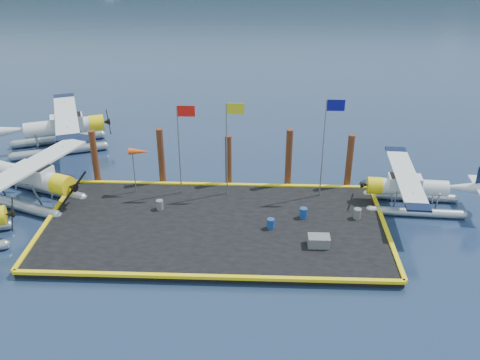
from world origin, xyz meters
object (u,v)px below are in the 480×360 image
object	(u,v)px
seaplane_d	(410,189)
drum_0	(160,205)
flagpole_yellow	(230,135)
piling_3	(289,160)
drum_1	(271,224)
drum_4	(357,214)
flagpole_red	(182,136)
crate	(319,241)
seaplane_c	(62,129)
piling_1	(161,158)
seaplane_b	(30,179)
piling_4	(349,163)
windsock	(140,153)
piling_0	(95,158)
drum_2	(303,213)
piling_2	(228,162)
flagpole_blue	(327,134)

from	to	relation	value
seaplane_d	drum_0	bearing A→B (deg)	98.78
flagpole_yellow	piling_3	bearing A→B (deg)	22.85
drum_1	drum_4	size ratio (longest dim) A/B	0.97
flagpole_red	crate	bearing A→B (deg)	-35.03
drum_1	drum_0	bearing A→B (deg)	164.32
seaplane_c	piling_3	bearing A→B (deg)	50.39
seaplane_d	piling_1	bearing A→B (deg)	85.19
seaplane_b	piling_1	size ratio (longest dim) A/B	2.44
piling_4	flagpole_yellow	bearing A→B (deg)	-168.40
seaplane_d	windsock	world-z (taller)	windsock
seaplane_b	seaplane_d	world-z (taller)	seaplane_b
drum_1	flagpole_yellow	bearing A→B (deg)	122.38
drum_0	piling_0	size ratio (longest dim) A/B	0.15
seaplane_c	drum_2	size ratio (longest dim) A/B	16.08
drum_4	piling_1	xyz separation A→B (m)	(-12.49, 4.36, 1.38)
drum_2	drum_1	bearing A→B (deg)	-147.24
seaplane_c	seaplane_d	distance (m)	26.19
flagpole_yellow	piling_2	bearing A→B (deg)	97.21
piling_4	windsock	bearing A→B (deg)	-173.25
flagpole_red	piling_2	world-z (taller)	flagpole_red
drum_0	flagpole_blue	xyz separation A→B (m)	(10.23, 2.17, 3.98)
windsock	piling_0	distance (m)	4.02
drum_0	flagpole_blue	bearing A→B (deg)	11.98
crate	piling_3	xyz separation A→B (m)	(-1.43, 7.36, 1.45)
flagpole_red	drum_0	bearing A→B (deg)	-119.82
seaplane_c	drum_1	size ratio (longest dim) A/B	16.68
drum_1	drum_2	distance (m)	2.35
flagpole_blue	piling_2	distance (m)	6.98
piling_2	piling_3	xyz separation A→B (m)	(4.00, 0.00, 0.25)
drum_0	crate	xyz separation A→B (m)	(9.46, -3.59, -0.00)
seaplane_d	flagpole_yellow	bearing A→B (deg)	89.84
drum_2	flagpole_red	xyz separation A→B (m)	(-7.56, 2.82, 3.67)
piling_2	piling_3	bearing A→B (deg)	0.00
seaplane_b	piling_2	distance (m)	12.78
piling_0	piling_3	world-z (taller)	piling_3
crate	flagpole_red	xyz separation A→B (m)	(-8.22, 5.76, 3.69)
windsock	flagpole_yellow	bearing A→B (deg)	0.00
seaplane_d	piling_4	bearing A→B (deg)	60.17
crate	piling_3	bearing A→B (deg)	100.97
drum_1	flagpole_yellow	world-z (taller)	flagpole_yellow
drum_2	piling_3	bearing A→B (deg)	99.90
seaplane_b	drum_0	distance (m)	8.64
drum_1	windsock	world-z (taller)	windsock
seaplane_c	crate	xyz separation A→B (m)	(18.77, -13.37, -0.92)
seaplane_d	flagpole_blue	size ratio (longest dim) A/B	1.34
seaplane_c	flagpole_yellow	size ratio (longest dim) A/B	1.67
piling_4	seaplane_d	bearing A→B (deg)	-33.15
drum_0	drum_1	world-z (taller)	drum_1
drum_4	seaplane_b	bearing A→B (deg)	174.79
drum_2	seaplane_c	bearing A→B (deg)	150.08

